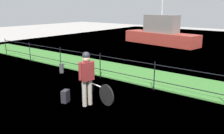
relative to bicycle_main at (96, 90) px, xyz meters
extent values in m
plane|color=#9E9993|center=(-0.25, -0.36, -0.36)|extent=(60.00, 60.00, 0.00)
cube|color=#38702D|center=(-0.25, 3.35, -0.34)|extent=(27.00, 2.40, 0.03)
plane|color=#426684|center=(-0.25, 11.44, -0.35)|extent=(30.00, 30.00, 0.00)
cylinder|color=black|center=(-9.25, 2.00, 0.18)|extent=(0.04, 0.04, 1.07)
cylinder|color=black|center=(-6.67, 2.00, 0.18)|extent=(0.04, 0.04, 1.07)
cylinder|color=black|center=(-4.10, 2.00, 0.18)|extent=(0.04, 0.04, 1.07)
cylinder|color=black|center=(-1.53, 2.00, 0.18)|extent=(0.04, 0.04, 1.07)
cylinder|color=black|center=(1.04, 2.00, 0.18)|extent=(0.04, 0.04, 1.07)
cylinder|color=black|center=(-0.25, 2.00, 0.02)|extent=(18.00, 0.03, 0.03)
cylinder|color=black|center=(-0.25, 2.00, 0.61)|extent=(18.00, 0.03, 0.03)
cylinder|color=black|center=(0.54, -0.12, -0.02)|extent=(0.67, 0.19, 0.67)
cylinder|color=black|center=(-0.50, 0.11, -0.02)|extent=(0.67, 0.19, 0.67)
cylinder|color=#BCB7B2|center=(0.02, 0.00, 0.17)|extent=(0.82, 0.22, 0.04)
cube|color=black|center=(-0.39, 0.09, 0.22)|extent=(0.21, 0.13, 0.06)
cube|color=slate|center=(-0.39, 0.09, 0.31)|extent=(0.39, 0.23, 0.02)
cube|color=#A87F51|center=(-0.39, 0.09, 0.44)|extent=(0.38, 0.31, 0.25)
ellipsoid|color=#4C3D2D|center=(-0.39, 0.09, 0.63)|extent=(0.30, 0.20, 0.13)
sphere|color=#4C3D2D|center=(-0.27, 0.06, 0.69)|extent=(0.11, 0.11, 0.11)
cylinder|color=gray|center=(0.09, -0.38, 0.05)|extent=(0.14, 0.14, 0.82)
cylinder|color=gray|center=(0.05, -0.57, 0.05)|extent=(0.14, 0.14, 0.82)
cube|color=maroon|center=(0.07, -0.48, 0.74)|extent=(0.34, 0.45, 0.56)
cylinder|color=maroon|center=(0.11, -0.26, 0.77)|extent=(0.10, 0.10, 0.50)
cylinder|color=maroon|center=(0.02, -0.69, 0.77)|extent=(0.10, 0.10, 0.50)
sphere|color=tan|center=(0.07, -0.48, 1.13)|extent=(0.22, 0.22, 0.22)
sphere|color=black|center=(0.07, -0.48, 1.21)|extent=(0.23, 0.23, 0.23)
cube|color=black|center=(-0.66, -0.72, -0.16)|extent=(0.26, 0.32, 0.40)
cylinder|color=#38383D|center=(-3.45, 1.50, -0.14)|extent=(0.20, 0.20, 0.43)
cube|color=#9E3328|center=(-3.83, 12.22, 0.12)|extent=(6.52, 2.62, 0.94)
cube|color=slate|center=(-3.83, 12.22, 1.29)|extent=(2.94, 1.57, 1.40)
cylinder|color=#B2B2B2|center=(-3.83, 12.22, 2.79)|extent=(0.10, 0.10, 1.60)
camera|label=1|loc=(4.85, -5.38, 2.61)|focal=37.90mm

